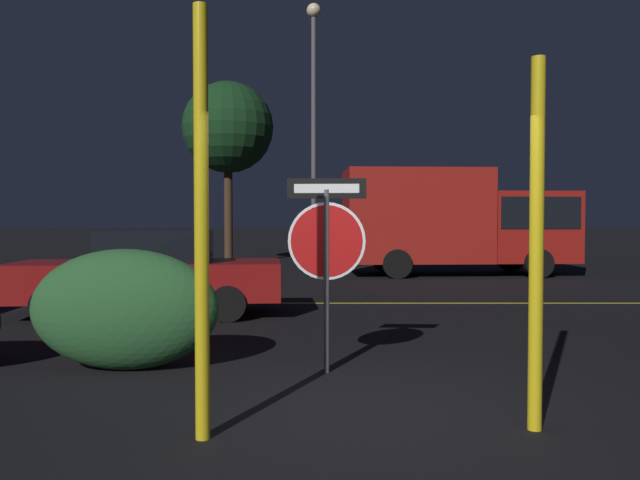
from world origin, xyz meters
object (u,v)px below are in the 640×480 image
object	(u,v)px
yellow_pole_left	(202,224)
yellow_pole_right	(537,245)
passing_car_2	(151,273)
hedge_bush_1	(125,309)
delivery_truck	(458,219)
stop_sign	(327,239)
street_lamp	(314,107)
tree_0	(228,128)

from	to	relation	value
yellow_pole_left	yellow_pole_right	world-z (taller)	yellow_pole_left
yellow_pole_right	passing_car_2	distance (m)	7.66
hedge_bush_1	delivery_truck	distance (m)	13.74
stop_sign	passing_car_2	size ratio (longest dim) A/B	0.44
yellow_pole_right	hedge_bush_1	xyz separation A→B (m)	(-3.90, 2.01, -0.80)
stop_sign	street_lamp	distance (m)	12.99
passing_car_2	street_lamp	world-z (taller)	street_lamp
stop_sign	yellow_pole_right	bearing A→B (deg)	-45.23
yellow_pole_left	street_lamp	distance (m)	14.97
hedge_bush_1	tree_0	size ratio (longest dim) A/B	0.30
yellow_pole_right	passing_car_2	bearing A→B (deg)	128.10
yellow_pole_left	tree_0	size ratio (longest dim) A/B	0.47
hedge_bush_1	yellow_pole_left	bearing A→B (deg)	-59.90
tree_0	street_lamp	bearing A→B (deg)	-54.53
tree_0	yellow_pole_right	bearing A→B (deg)	-74.59
hedge_bush_1	tree_0	xyz separation A→B (m)	(-1.34, 16.99, 4.51)
stop_sign	tree_0	world-z (taller)	tree_0
yellow_pole_left	yellow_pole_right	bearing A→B (deg)	4.53
yellow_pole_right	hedge_bush_1	size ratio (longest dim) A/B	1.41
stop_sign	street_lamp	bearing A→B (deg)	94.66
delivery_truck	hedge_bush_1	bearing A→B (deg)	-30.64
passing_car_2	stop_sign	bearing A→B (deg)	-148.48
yellow_pole_left	stop_sign	bearing A→B (deg)	64.93
yellow_pole_left	tree_0	distance (m)	19.70
yellow_pole_left	yellow_pole_right	distance (m)	2.63
yellow_pole_right	hedge_bush_1	distance (m)	4.46
passing_car_2	tree_0	xyz separation A→B (m)	(-0.54, 13.00, 4.45)
stop_sign	delivery_truck	xyz separation A→B (m)	(4.15, 12.25, 0.23)
stop_sign	delivery_truck	size ratio (longest dim) A/B	0.31
stop_sign	passing_car_2	distance (m)	5.19
hedge_bush_1	tree_0	distance (m)	17.62
tree_0	hedge_bush_1	bearing A→B (deg)	-85.51
stop_sign	delivery_truck	bearing A→B (deg)	74.73
stop_sign	tree_0	size ratio (longest dim) A/B	0.31
yellow_pole_left	passing_car_2	bearing A→B (deg)	108.58
passing_car_2	delivery_truck	distance (m)	10.90
yellow_pole_left	passing_car_2	size ratio (longest dim) A/B	0.69
street_lamp	passing_car_2	bearing A→B (deg)	-108.53
street_lamp	tree_0	size ratio (longest dim) A/B	1.19
stop_sign	delivery_truck	distance (m)	12.94
street_lamp	stop_sign	bearing A→B (deg)	-88.78
street_lamp	yellow_pole_right	bearing A→B (deg)	-82.40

